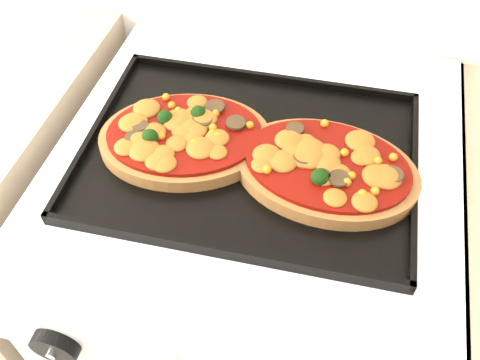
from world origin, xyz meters
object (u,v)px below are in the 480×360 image
(baking_tray, at_px, (249,153))
(pizza_left, at_px, (185,136))
(pizza_right, at_px, (326,167))
(stove, at_px, (253,297))

(baking_tray, bearing_deg, pizza_left, -178.61)
(pizza_left, height_order, pizza_right, pizza_right)
(pizza_right, bearing_deg, baking_tray, 172.73)
(baking_tray, bearing_deg, pizza_right, -8.99)
(baking_tray, distance_m, pizza_left, 0.09)
(baking_tray, relative_size, pizza_right, 1.86)
(pizza_right, bearing_deg, stove, 160.37)
(stove, bearing_deg, pizza_left, -165.01)
(stove, xyz_separation_m, pizza_right, (0.10, -0.04, 0.48))
(stove, distance_m, pizza_right, 0.49)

